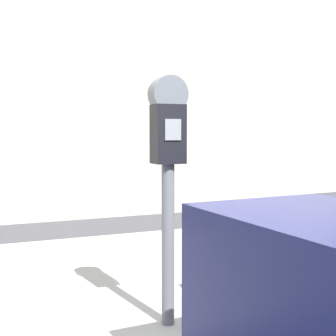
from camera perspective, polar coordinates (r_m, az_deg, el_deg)
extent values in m
cube|color=#ADAAA3|center=(4.23, -1.51, -12.61)|extent=(24.00, 2.80, 0.11)
cube|color=beige|center=(7.36, -11.14, 18.41)|extent=(24.00, 0.30, 6.18)
cylinder|color=slate|center=(2.89, 0.00, -9.32)|extent=(0.08, 0.08, 0.99)
cube|color=black|center=(2.81, 0.00, 4.15)|extent=(0.18, 0.14, 0.35)
cube|color=gray|center=(2.74, 0.61, 4.70)|extent=(0.10, 0.01, 0.12)
cylinder|color=slate|center=(2.82, 0.00, 8.98)|extent=(0.22, 0.11, 0.22)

